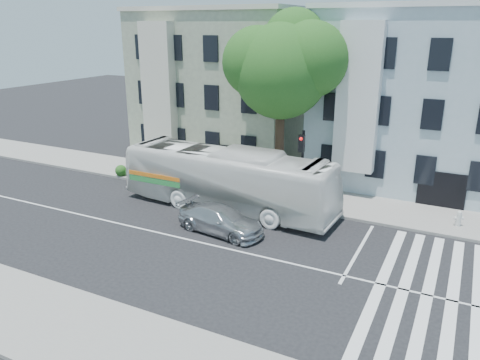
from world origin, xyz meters
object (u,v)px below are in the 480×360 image
Objects in this scene: traffic_signal at (302,160)px; fire_hydrant at (459,218)px; bus at (228,179)px; sedan at (221,220)px.

traffic_signal is 8.63m from fire_hydrant.
sedan is at bearing -155.30° from bus.
bus is at bearing -158.96° from traffic_signal.
fire_hydrant is (10.81, 5.92, -0.10)m from sedan.
sedan is 1.00× the size of traffic_signal.
traffic_signal reaches higher than sedan.
traffic_signal is at bearing -23.23° from sedan.
bus is 15.20× the size of fire_hydrant.
bus is at bearing 29.79° from sedan.
traffic_signal reaches higher than fire_hydrant.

